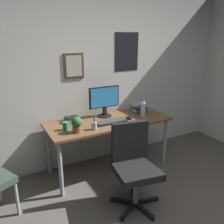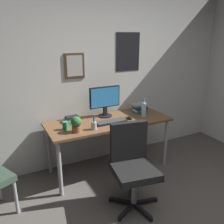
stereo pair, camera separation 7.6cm
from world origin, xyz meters
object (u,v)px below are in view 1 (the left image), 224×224
at_px(water_bottle, 143,109).
at_px(pen_cup, 94,125).
at_px(keyboard, 111,122).
at_px(monitor, 104,100).
at_px(book_stack_right, 72,119).
at_px(potted_plant, 77,124).
at_px(book_stack_left, 139,108).
at_px(computer_mouse, 129,118).
at_px(office_chair, 134,161).
at_px(coffee_mug_near, 66,126).

xyz_separation_m(water_bottle, pen_cup, (-0.84, -0.14, -0.05)).
distance_m(keyboard, pen_cup, 0.32).
distance_m(monitor, book_stack_right, 0.54).
relative_size(keyboard, pen_cup, 2.15).
bearing_deg(keyboard, potted_plant, -169.43).
xyz_separation_m(water_bottle, book_stack_left, (0.06, 0.19, -0.04)).
height_order(monitor, water_bottle, monitor).
distance_m(computer_mouse, potted_plant, 0.83).
distance_m(keyboard, computer_mouse, 0.30).
bearing_deg(potted_plant, water_bottle, 6.73).
relative_size(office_chair, potted_plant, 4.87).
xyz_separation_m(pen_cup, book_stack_left, (0.90, 0.34, 0.01)).
distance_m(monitor, coffee_mug_near, 0.72).
bearing_deg(monitor, computer_mouse, -46.68).
xyz_separation_m(coffee_mug_near, potted_plant, (0.09, -0.14, 0.05)).
relative_size(potted_plant, book_stack_right, 1.03).
bearing_deg(book_stack_left, monitor, 173.59).
bearing_deg(monitor, coffee_mug_near, -159.65).
xyz_separation_m(office_chair, pen_cup, (-0.21, 0.57, 0.27)).
relative_size(monitor, potted_plant, 2.36).
bearing_deg(book_stack_right, book_stack_left, -3.21).
distance_m(potted_plant, book_stack_left, 1.16).
bearing_deg(book_stack_right, pen_cup, -68.44).
distance_m(computer_mouse, book_stack_left, 0.37).
bearing_deg(water_bottle, book_stack_right, 165.85).
xyz_separation_m(keyboard, book_stack_left, (0.60, 0.22, 0.05)).
bearing_deg(computer_mouse, pen_cup, -167.84).
bearing_deg(office_chair, computer_mouse, 61.16).
relative_size(keyboard, coffee_mug_near, 3.89).
height_order(water_bottle, potted_plant, water_bottle).
xyz_separation_m(office_chair, computer_mouse, (0.39, 0.70, 0.24)).
height_order(coffee_mug_near, book_stack_right, coffee_mug_near).
relative_size(office_chair, keyboard, 2.21).
height_order(coffee_mug_near, pen_cup, pen_cup).
relative_size(keyboard, water_bottle, 1.70).
height_order(office_chair, book_stack_left, office_chair).
bearing_deg(water_bottle, keyboard, -176.99).
relative_size(water_bottle, book_stack_right, 1.33).
relative_size(office_chair, water_bottle, 3.76).
xyz_separation_m(computer_mouse, potted_plant, (-0.81, -0.11, 0.09)).
bearing_deg(pen_cup, office_chair, -69.80).
distance_m(pen_cup, book_stack_right, 0.42).
bearing_deg(book_stack_right, potted_plant, -99.50).
xyz_separation_m(book_stack_left, book_stack_right, (-1.05, 0.06, -0.03)).
bearing_deg(book_stack_right, water_bottle, -14.15).
xyz_separation_m(pen_cup, book_stack_right, (-0.16, 0.39, -0.02)).
bearing_deg(keyboard, coffee_mug_near, 176.30).
distance_m(monitor, computer_mouse, 0.43).
bearing_deg(coffee_mug_near, water_bottle, -0.54).
xyz_separation_m(water_bottle, potted_plant, (-1.06, -0.12, -0.00)).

